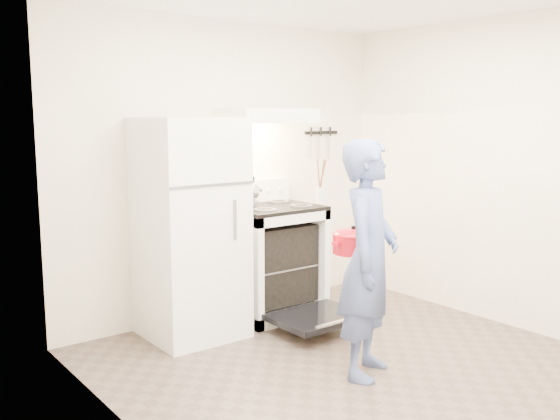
% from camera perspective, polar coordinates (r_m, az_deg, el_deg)
% --- Properties ---
extents(floor, '(3.60, 3.60, 0.00)m').
position_cam_1_polar(floor, '(4.34, 8.88, -14.73)').
color(floor, brown).
rests_on(floor, ground).
extents(back_wall, '(3.20, 0.02, 2.50)m').
position_cam_1_polar(back_wall, '(5.40, -4.76, 3.69)').
color(back_wall, white).
rests_on(back_wall, ground).
extents(refrigerator, '(0.70, 0.70, 1.70)m').
position_cam_1_polar(refrigerator, '(4.86, -8.22, -1.69)').
color(refrigerator, white).
rests_on(refrigerator, floor).
extents(stove_body, '(0.76, 0.65, 0.92)m').
position_cam_1_polar(stove_body, '(5.39, -0.71, -4.79)').
color(stove_body, white).
rests_on(stove_body, floor).
extents(cooktop, '(0.76, 0.65, 0.03)m').
position_cam_1_polar(cooktop, '(5.30, -0.72, 0.20)').
color(cooktop, black).
rests_on(cooktop, stove_body).
extents(backsplash, '(0.76, 0.07, 0.20)m').
position_cam_1_polar(backsplash, '(5.52, -2.50, 1.73)').
color(backsplash, white).
rests_on(backsplash, cooktop).
extents(oven_door, '(0.70, 0.54, 0.04)m').
position_cam_1_polar(oven_door, '(5.04, 3.41, -9.75)').
color(oven_door, black).
rests_on(oven_door, floor).
extents(oven_rack, '(0.60, 0.52, 0.01)m').
position_cam_1_polar(oven_rack, '(5.40, -0.71, -5.00)').
color(oven_rack, slate).
rests_on(oven_rack, stove_body).
extents(range_hood, '(0.76, 0.50, 0.12)m').
position_cam_1_polar(range_hood, '(5.30, -1.23, 8.61)').
color(range_hood, white).
rests_on(range_hood, back_wall).
extents(knife_strip, '(0.40, 0.02, 0.03)m').
position_cam_1_polar(knife_strip, '(6.00, 3.80, 7.08)').
color(knife_strip, black).
rests_on(knife_strip, back_wall).
extents(pizza_stone, '(0.35, 0.35, 0.02)m').
position_cam_1_polar(pizza_stone, '(5.42, -1.05, -4.80)').
color(pizza_stone, '#8B694E').
rests_on(pizza_stone, oven_rack).
extents(tea_kettle, '(0.23, 0.19, 0.28)m').
position_cam_1_polar(tea_kettle, '(5.24, -2.91, 1.82)').
color(tea_kettle, silver).
rests_on(tea_kettle, cooktop).
extents(utensil_jar, '(0.11, 0.11, 0.13)m').
position_cam_1_polar(utensil_jar, '(5.29, 3.74, 1.36)').
color(utensil_jar, silver).
rests_on(utensil_jar, cooktop).
extents(person, '(0.68, 0.61, 1.57)m').
position_cam_1_polar(person, '(4.13, 8.11, -4.49)').
color(person, '#3C4F7F').
rests_on(person, floor).
extents(dutch_oven, '(0.37, 0.30, 0.24)m').
position_cam_1_polar(dutch_oven, '(4.53, 6.72, -3.09)').
color(dutch_oven, red).
rests_on(dutch_oven, person).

